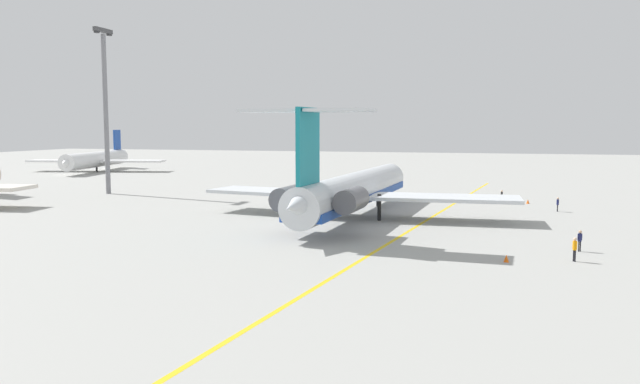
# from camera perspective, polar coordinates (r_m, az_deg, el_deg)

# --- Properties ---
(ground) EXTENTS (355.39, 355.39, 0.00)m
(ground) POSITION_cam_1_polar(r_m,az_deg,el_deg) (67.34, 6.91, -2.57)
(ground) COLOR #9E9E99
(main_jetliner) EXTENTS (39.68, 35.23, 11.56)m
(main_jetliner) POSITION_cam_1_polar(r_m,az_deg,el_deg) (67.41, 2.96, 0.18)
(main_jetliner) COLOR silver
(main_jetliner) RESTS_ON ground
(airliner_mid_right) EXTENTS (30.57, 30.47, 9.18)m
(airliner_mid_right) POSITION_cam_1_polar(r_m,az_deg,el_deg) (147.59, -19.79, 2.80)
(airliner_mid_right) COLOR white
(airliner_mid_right) RESTS_ON ground
(ground_crew_near_nose) EXTENTS (0.39, 0.29, 1.81)m
(ground_crew_near_nose) POSITION_cam_1_polar(r_m,az_deg,el_deg) (50.07, 22.15, -4.59)
(ground_crew_near_nose) COLOR black
(ground_crew_near_nose) RESTS_ON ground
(ground_crew_near_tail) EXTENTS (0.39, 0.27, 1.66)m
(ground_crew_near_tail) POSITION_cam_1_polar(r_m,az_deg,el_deg) (85.55, 16.19, -0.24)
(ground_crew_near_tail) COLOR black
(ground_crew_near_tail) RESTS_ON ground
(ground_crew_portside) EXTENTS (0.43, 0.27, 1.70)m
(ground_crew_portside) POSITION_cam_1_polar(r_m,az_deg,el_deg) (78.55, 20.79, -0.90)
(ground_crew_portside) COLOR black
(ground_crew_portside) RESTS_ON ground
(ground_crew_starboard) EXTENTS (0.27, 0.38, 1.72)m
(ground_crew_starboard) POSITION_cam_1_polar(r_m,az_deg,el_deg) (54.21, 22.55, -3.89)
(ground_crew_starboard) COLOR black
(ground_crew_starboard) RESTS_ON ground
(safety_cone_nose) EXTENTS (0.40, 0.40, 0.55)m
(safety_cone_nose) POSITION_cam_1_polar(r_m,az_deg,el_deg) (85.57, 18.37, -0.83)
(safety_cone_nose) COLOR #EA590F
(safety_cone_nose) RESTS_ON ground
(safety_cone_wingtip) EXTENTS (0.40, 0.40, 0.55)m
(safety_cone_wingtip) POSITION_cam_1_polar(r_m,az_deg,el_deg) (48.38, 16.58, -5.80)
(safety_cone_wingtip) COLOR #EA590F
(safety_cone_wingtip) RESTS_ON ground
(safety_cone_tail) EXTENTS (0.40, 0.40, 0.55)m
(safety_cone_tail) POSITION_cam_1_polar(r_m,az_deg,el_deg) (93.92, -1.72, 0.05)
(safety_cone_tail) COLOR #EA590F
(safety_cone_tail) RESTS_ON ground
(taxiway_centreline) EXTENTS (95.17, 11.26, 0.01)m
(taxiway_centreline) POSITION_cam_1_polar(r_m,az_deg,el_deg) (67.59, 9.63, -2.57)
(taxiway_centreline) COLOR gold
(taxiway_centreline) RESTS_ON ground
(light_mast) EXTENTS (4.00, 0.70, 24.14)m
(light_mast) POSITION_cam_1_polar(r_m,az_deg,el_deg) (98.07, -18.92, 7.59)
(light_mast) COLOR slate
(light_mast) RESTS_ON ground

